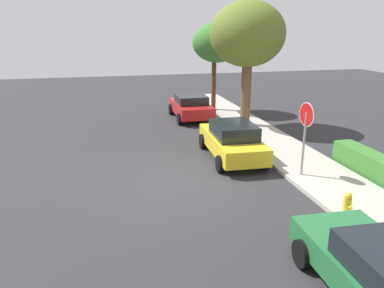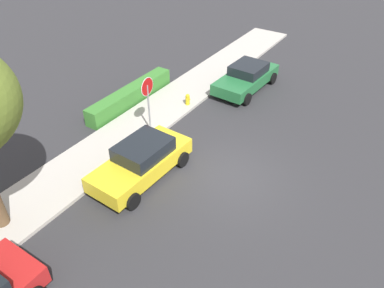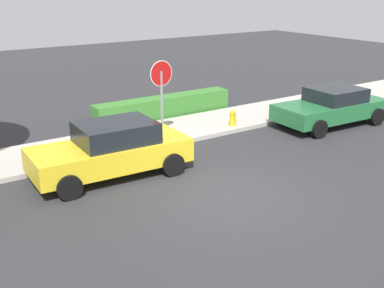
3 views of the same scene
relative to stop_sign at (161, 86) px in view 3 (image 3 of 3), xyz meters
name	(u,v)px [view 3 (image 3 of 3)]	position (x,y,z in m)	size (l,w,h in m)	color
ground_plane	(228,196)	(-0.77, -4.51, -1.89)	(60.00, 60.00, 0.00)	#2D2D30
sidewalk_curb	(132,139)	(-0.77, 0.71, -1.82)	(32.00, 2.53, 0.14)	#B2ADA3
stop_sign	(161,86)	(0.00, 0.00, 0.00)	(0.83, 0.08, 2.72)	gray
parked_car_yellow	(112,149)	(-2.59, -1.67, -1.13)	(4.34, 2.11, 1.50)	yellow
parked_car_green	(332,106)	(6.21, -1.74, -1.18)	(4.42, 2.19, 1.38)	#236B38
fire_hydrant	(233,120)	(2.83, -0.16, -1.53)	(0.30, 0.22, 0.72)	gold
front_yard_hedge	(164,108)	(1.53, 2.47, -1.46)	(5.69, 0.75, 0.86)	#387A2D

